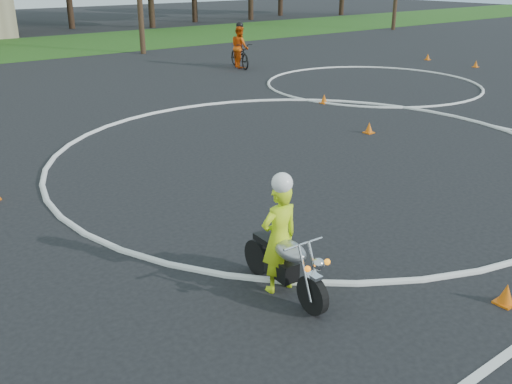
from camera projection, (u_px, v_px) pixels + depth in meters
ground at (409, 191)px, 11.43m from camera, size 120.00×120.00×0.00m
grass_strip at (10, 49)px, 31.24m from camera, size 120.00×10.00×0.02m
course_markings at (332, 128)px, 15.86m from camera, size 19.05×19.05×0.12m
primary_motorcycle at (285, 264)px, 7.69m from camera, size 0.62×1.78×0.93m
rider_primary_grp at (279, 235)px, 7.65m from camera, size 0.59×0.41×1.73m
rider_second_grp at (240, 52)px, 25.30m from camera, size 1.25×2.19×1.99m
traffic_cones at (395, 116)px, 16.63m from camera, size 21.81×14.17×0.30m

